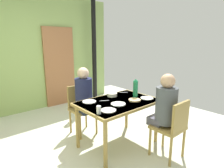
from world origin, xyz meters
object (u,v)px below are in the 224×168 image
at_px(dining_table, 118,106).
at_px(chair_far_diner, 81,106).
at_px(person_far_diner, 84,93).
at_px(person_near_diner, 165,104).
at_px(chair_near_diner, 173,126).
at_px(water_bottle_green_near, 135,88).
at_px(serving_bowl_center, 112,95).

relative_size(dining_table, chair_far_diner, 1.41).
relative_size(dining_table, person_far_diner, 1.59).
height_order(dining_table, chair_far_diner, chair_far_diner).
xyz_separation_m(chair_far_diner, person_near_diner, (0.54, -1.40, 0.28)).
bearing_deg(chair_far_diner, person_far_diner, 90.00).
relative_size(dining_table, chair_near_diner, 1.41).
height_order(dining_table, chair_near_diner, chair_near_diner).
xyz_separation_m(chair_near_diner, water_bottle_green_near, (0.05, 0.75, 0.39)).
bearing_deg(dining_table, serving_bowl_center, 68.67).
relative_size(chair_far_diner, serving_bowl_center, 5.12).
xyz_separation_m(dining_table, serving_bowl_center, (0.11, 0.27, 0.11)).
bearing_deg(person_far_diner, serving_bowl_center, 131.79).
height_order(person_near_diner, water_bottle_green_near, person_near_diner).
height_order(chair_far_diner, person_near_diner, person_near_diner).
distance_m(chair_near_diner, serving_bowl_center, 1.10).
distance_m(person_near_diner, person_far_diner, 1.38).
xyz_separation_m(dining_table, water_bottle_green_near, (0.37, -0.02, 0.23)).
distance_m(chair_far_diner, serving_bowl_center, 0.65).
bearing_deg(chair_far_diner, chair_near_diner, 109.20).
xyz_separation_m(dining_table, chair_near_diner, (0.32, -0.77, -0.16)).
relative_size(person_near_diner, person_far_diner, 1.00).
bearing_deg(water_bottle_green_near, person_near_diner, -94.42).
bearing_deg(dining_table, chair_far_diner, 105.75).
distance_m(dining_table, serving_bowl_center, 0.31).
bearing_deg(chair_near_diner, chair_far_diner, 109.20).
bearing_deg(water_bottle_green_near, serving_bowl_center, 131.49).
relative_size(chair_far_diner, person_far_diner, 1.13).
relative_size(person_far_diner, water_bottle_green_near, 2.45).
xyz_separation_m(chair_far_diner, person_far_diner, (-0.00, -0.14, 0.28)).
bearing_deg(person_near_diner, serving_bowl_center, 103.24).
bearing_deg(person_near_diner, chair_near_diner, -90.00).
bearing_deg(dining_table, chair_near_diner, -67.48).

